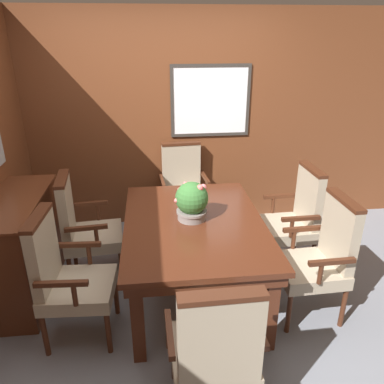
{
  "coord_description": "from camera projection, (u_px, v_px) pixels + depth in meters",
  "views": [
    {
      "loc": [
        -0.19,
        -2.62,
        2.19
      ],
      "look_at": [
        0.14,
        0.29,
        0.93
      ],
      "focal_mm": 35.0,
      "sensor_mm": 36.0,
      "label": 1
    }
  ],
  "objects": [
    {
      "name": "dining_table",
      "position": [
        194.0,
        231.0,
        3.16
      ],
      "size": [
        1.16,
        1.6,
        0.73
      ],
      "color": "#4C2314",
      "rests_on": "ground_plane"
    },
    {
      "name": "chair_left_far",
      "position": [
        84.0,
        226.0,
        3.44
      ],
      "size": [
        0.56,
        0.57,
        1.04
      ],
      "rotation": [
        0.0,
        0.0,
        1.67
      ],
      "color": "#472314",
      "rests_on": "ground_plane"
    },
    {
      "name": "potted_plant",
      "position": [
        192.0,
        201.0,
        3.1
      ],
      "size": [
        0.29,
        0.28,
        0.33
      ],
      "color": "gray",
      "rests_on": "dining_table"
    },
    {
      "name": "chair_right_near",
      "position": [
        321.0,
        255.0,
        2.99
      ],
      "size": [
        0.53,
        0.55,
        1.04
      ],
      "rotation": [
        0.0,
        0.0,
        -1.54
      ],
      "color": "#472314",
      "rests_on": "ground_plane"
    },
    {
      "name": "chair_left_near",
      "position": [
        65.0,
        275.0,
        2.74
      ],
      "size": [
        0.54,
        0.55,
        1.04
      ],
      "rotation": [
        0.0,
        0.0,
        1.51
      ],
      "color": "#472314",
      "rests_on": "ground_plane"
    },
    {
      "name": "chair_head_near",
      "position": [
        215.0,
        350.0,
        2.1
      ],
      "size": [
        0.54,
        0.52,
        1.04
      ],
      "rotation": [
        0.0,
        0.0,
        3.16
      ],
      "color": "#472314",
      "rests_on": "ground_plane"
    },
    {
      "name": "chair_right_far",
      "position": [
        294.0,
        216.0,
        3.62
      ],
      "size": [
        0.53,
        0.54,
        1.04
      ],
      "rotation": [
        0.0,
        0.0,
        -1.54
      ],
      "color": "#472314",
      "rests_on": "ground_plane"
    },
    {
      "name": "wall_back",
      "position": [
        167.0,
        123.0,
        4.28
      ],
      "size": [
        7.2,
        0.08,
        2.45
      ],
      "color": "brown",
      "rests_on": "ground_plane"
    },
    {
      "name": "chair_head_far",
      "position": [
        183.0,
        187.0,
        4.31
      ],
      "size": [
        0.56,
        0.55,
        1.04
      ],
      "rotation": [
        0.0,
        0.0,
        0.08
      ],
      "color": "#472314",
      "rests_on": "ground_plane"
    },
    {
      "name": "ground_plane",
      "position": [
        180.0,
        304.0,
        3.27
      ],
      "size": [
        14.0,
        14.0,
        0.0
      ],
      "primitive_type": "plane",
      "color": "gray"
    },
    {
      "name": "sideboard_cabinet",
      "position": [
        23.0,
        248.0,
        3.26
      ],
      "size": [
        0.46,
        1.16,
        0.91
      ],
      "color": "#512816",
      "rests_on": "ground_plane"
    }
  ]
}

